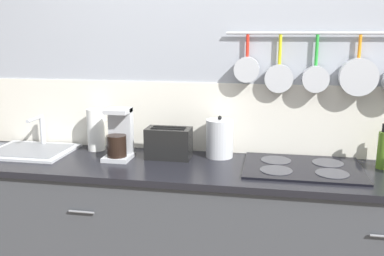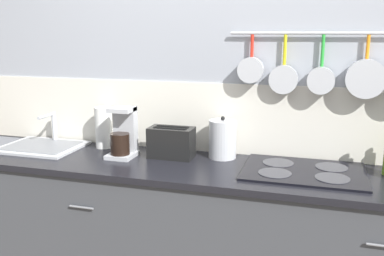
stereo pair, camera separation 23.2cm
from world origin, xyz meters
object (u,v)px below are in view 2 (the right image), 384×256
Objects in this scene: kettle at (223,139)px; toaster at (171,142)px; paper_towel_roll at (104,127)px; coffee_maker at (123,136)px.

toaster is at bearing -163.90° from kettle.
paper_towel_roll reaches higher than toaster.
coffee_maker reaches higher than paper_towel_roll.
paper_towel_roll is 0.50m from toaster.
kettle is at bearing 13.61° from coffee_maker.
kettle is (0.77, -0.01, -0.02)m from paper_towel_roll.
paper_towel_roll is 0.77m from kettle.
paper_towel_roll is 0.88× the size of coffee_maker.
coffee_maker is 1.19× the size of kettle.
kettle reaches higher than toaster.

